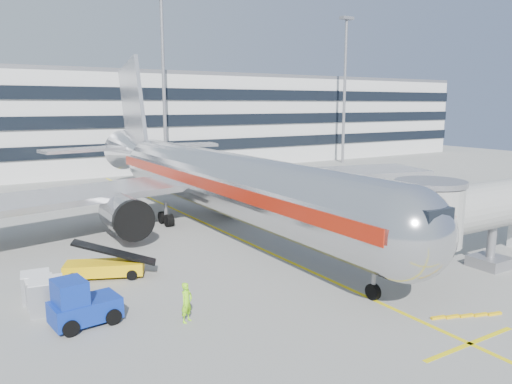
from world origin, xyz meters
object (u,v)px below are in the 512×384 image
belt_loader (104,267)px  cargo_container_front (47,296)px  ramp_worker (187,302)px  baggage_tug (81,305)px  cargo_container_left (36,286)px  cargo_container_right (40,292)px  main_jet (210,178)px

belt_loader → cargo_container_front: size_ratio=2.68×
ramp_worker → baggage_tug: bearing=122.8°
belt_loader → cargo_container_left: 4.49m
belt_loader → cargo_container_right: size_ratio=3.32×
baggage_tug → cargo_container_right: size_ratio=2.23×
baggage_tug → cargo_container_front: bearing=113.3°
belt_loader → ramp_worker: bearing=-78.9°
baggage_tug → cargo_container_right: baggage_tug is taller
baggage_tug → cargo_container_front: (-1.11, 2.58, -0.17)m
main_jet → cargo_container_left: 18.91m
belt_loader → baggage_tug: (-2.80, -6.25, 0.36)m
cargo_container_right → cargo_container_front: cargo_container_front is taller
belt_loader → cargo_container_left: (-4.15, -1.72, 0.11)m
cargo_container_left → cargo_container_right: bearing=-85.4°
cargo_container_right → ramp_worker: 8.30m
cargo_container_left → cargo_container_right: 0.89m
baggage_tug → belt_loader: bearing=65.8°
cargo_container_right → ramp_worker: bearing=-46.0°
cargo_container_front → ramp_worker: (5.60, -4.89, 0.13)m
belt_loader → cargo_container_right: belt_loader is taller
main_jet → ramp_worker: main_jet is taller
main_jet → cargo_container_front: size_ratio=27.33×
belt_loader → baggage_tug: bearing=-114.2°
main_jet → baggage_tug: bearing=-134.3°
cargo_container_right → ramp_worker: (5.76, -5.96, 0.24)m
cargo_container_right → main_jet: bearing=35.3°
main_jet → baggage_tug: (-14.26, -14.64, -3.20)m
cargo_container_right → cargo_container_front: bearing=-81.3°
belt_loader → ramp_worker: (1.69, -8.57, 0.33)m
cargo_container_left → baggage_tug: bearing=-73.5°
cargo_container_left → ramp_worker: (5.84, -6.85, 0.22)m
main_jet → ramp_worker: 19.83m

